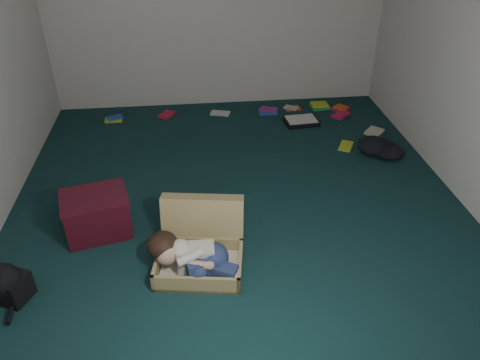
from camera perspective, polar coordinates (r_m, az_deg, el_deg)
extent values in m
plane|color=#102C2E|center=(4.20, -0.23, -2.90)|extent=(4.50, 4.50, 0.00)
plane|color=silver|center=(1.66, 8.28, -11.85)|extent=(4.50, 0.00, 4.50)
cube|color=tan|center=(3.50, -4.99, -10.18)|extent=(0.69, 0.54, 0.14)
cube|color=silver|center=(3.53, -4.96, -10.59)|extent=(0.63, 0.48, 0.02)
cube|color=tan|center=(3.62, -4.56, -5.26)|extent=(0.65, 0.29, 0.46)
cube|color=silver|center=(3.44, -5.39, -9.36)|extent=(0.27, 0.16, 0.20)
sphere|color=tan|center=(3.41, -8.90, -8.82)|extent=(0.17, 0.17, 0.17)
ellipsoid|color=black|center=(3.44, -9.39, -7.85)|extent=(0.23, 0.24, 0.20)
ellipsoid|color=navy|center=(3.43, -3.12, -9.36)|extent=(0.21, 0.24, 0.20)
cube|color=navy|center=(3.37, -4.50, -10.55)|extent=(0.25, 0.17, 0.13)
cube|color=navy|center=(3.37, -2.19, -11.03)|extent=(0.24, 0.19, 0.10)
sphere|color=white|center=(3.40, -0.69, -10.98)|extent=(0.10, 0.10, 0.10)
sphere|color=white|center=(3.36, -0.75, -11.83)|extent=(0.09, 0.09, 0.09)
cylinder|color=tan|center=(3.32, -4.91, -10.24)|extent=(0.17, 0.08, 0.06)
cube|color=#410D1A|center=(3.96, -17.01, -4.15)|extent=(0.57, 0.49, 0.33)
cube|color=#410D1A|center=(3.86, -17.43, -2.05)|extent=(0.60, 0.52, 0.02)
cube|color=black|center=(5.64, 7.46, 7.13)|extent=(0.41, 0.32, 0.05)
cube|color=white|center=(5.63, 7.48, 7.38)|extent=(0.37, 0.28, 0.01)
cube|color=#BBCA23|center=(5.86, -15.12, 7.09)|extent=(0.19, 0.15, 0.02)
cube|color=red|center=(5.86, -8.89, 7.86)|extent=(0.24, 0.23, 0.02)
cube|color=silver|center=(5.84, -2.43, 8.15)|extent=(0.19, 0.23, 0.02)
cube|color=#1D489F|center=(5.88, 3.44, 8.31)|extent=(0.20, 0.23, 0.02)
cube|color=#E34C1A|center=(6.00, 6.42, 8.69)|extent=(0.24, 0.23, 0.02)
cube|color=#278F46|center=(6.09, 9.69, 8.78)|extent=(0.21, 0.16, 0.02)
cube|color=#98268A|center=(5.91, 12.20, 7.73)|extent=(0.24, 0.24, 0.02)
cube|color=beige|center=(5.59, 16.06, 5.63)|extent=(0.18, 0.22, 0.02)
cube|color=#BBCA23|center=(5.22, 12.79, 4.10)|extent=(0.22, 0.24, 0.02)
cube|color=red|center=(6.06, 12.16, 8.38)|extent=(0.24, 0.22, 0.02)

